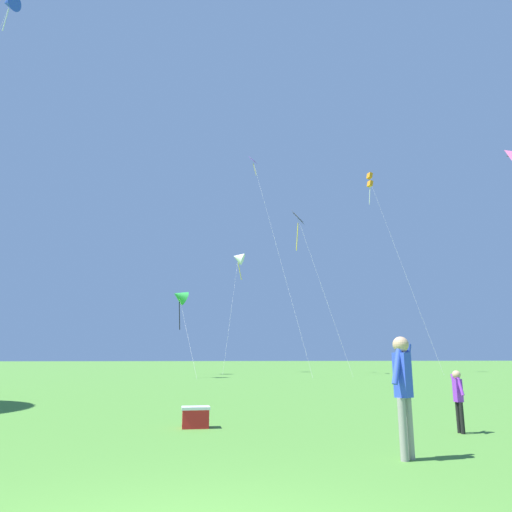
{
  "coord_description": "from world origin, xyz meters",
  "views": [
    {
      "loc": [
        -0.06,
        -3.59,
        1.47
      ],
      "look_at": [
        6.61,
        35.64,
        10.1
      ],
      "focal_mm": 32.89,
      "sensor_mm": 36.0,
      "label": 1
    }
  ],
  "objects_px": {
    "kite_purple_streamer": "(258,178)",
    "person_in_red_shirt": "(403,384)",
    "kite_orange_box": "(370,181)",
    "kite_blue_delta": "(9,3)",
    "kite_black_large": "(299,227)",
    "picnic_cooler": "(195,417)",
    "kite_green_small": "(179,296)",
    "kite_white_distant": "(238,258)",
    "person_child_small": "(458,395)"
  },
  "relations": [
    {
      "from": "kite_purple_streamer",
      "to": "kite_green_small",
      "type": "distance_m",
      "value": 14.43
    },
    {
      "from": "kite_orange_box",
      "to": "person_child_small",
      "type": "distance_m",
      "value": 43.59
    },
    {
      "from": "kite_black_large",
      "to": "kite_green_small",
      "type": "distance_m",
      "value": 12.87
    },
    {
      "from": "kite_blue_delta",
      "to": "kite_orange_box",
      "type": "bearing_deg",
      "value": 17.21
    },
    {
      "from": "kite_orange_box",
      "to": "kite_black_large",
      "type": "distance_m",
      "value": 11.83
    },
    {
      "from": "kite_purple_streamer",
      "to": "kite_orange_box",
      "type": "bearing_deg",
      "value": 5.6
    },
    {
      "from": "kite_green_small",
      "to": "picnic_cooler",
      "type": "distance_m",
      "value": 32.91
    },
    {
      "from": "kite_white_distant",
      "to": "kite_black_large",
      "type": "height_order",
      "value": "kite_black_large"
    },
    {
      "from": "picnic_cooler",
      "to": "person_child_small",
      "type": "bearing_deg",
      "value": -17.48
    },
    {
      "from": "kite_blue_delta",
      "to": "picnic_cooler",
      "type": "xyz_separation_m",
      "value": [
        14.31,
        -24.01,
        -28.5
      ]
    },
    {
      "from": "person_in_red_shirt",
      "to": "person_child_small",
      "type": "bearing_deg",
      "value": 43.6
    },
    {
      "from": "person_child_small",
      "to": "picnic_cooler",
      "type": "xyz_separation_m",
      "value": [
        -5.15,
        1.62,
        -0.5
      ]
    },
    {
      "from": "person_in_red_shirt",
      "to": "kite_purple_streamer",
      "type": "bearing_deg",
      "value": 83.49
    },
    {
      "from": "kite_blue_delta",
      "to": "kite_white_distant",
      "type": "relative_size",
      "value": 2.34
    },
    {
      "from": "kite_white_distant",
      "to": "person_child_small",
      "type": "distance_m",
      "value": 40.75
    },
    {
      "from": "kite_orange_box",
      "to": "kite_green_small",
      "type": "height_order",
      "value": "kite_orange_box"
    },
    {
      "from": "person_in_red_shirt",
      "to": "kite_black_large",
      "type": "bearing_deg",
      "value": 77.39
    },
    {
      "from": "kite_purple_streamer",
      "to": "person_child_small",
      "type": "height_order",
      "value": "kite_purple_streamer"
    },
    {
      "from": "kite_orange_box",
      "to": "kite_black_large",
      "type": "height_order",
      "value": "kite_orange_box"
    },
    {
      "from": "kite_purple_streamer",
      "to": "person_in_red_shirt",
      "type": "xyz_separation_m",
      "value": [
        -4.23,
        -37.07,
        -18.17
      ]
    },
    {
      "from": "kite_black_large",
      "to": "picnic_cooler",
      "type": "distance_m",
      "value": 35.25
    },
    {
      "from": "kite_black_large",
      "to": "kite_purple_streamer",
      "type": "xyz_separation_m",
      "value": [
        -3.5,
        2.51,
        5.66
      ]
    },
    {
      "from": "kite_orange_box",
      "to": "kite_blue_delta",
      "type": "xyz_separation_m",
      "value": [
        -34.07,
        -10.55,
        8.58
      ]
    },
    {
      "from": "kite_purple_streamer",
      "to": "kite_black_large",
      "type": "bearing_deg",
      "value": -35.58
    },
    {
      "from": "kite_black_large",
      "to": "person_child_small",
      "type": "height_order",
      "value": "kite_black_large"
    },
    {
      "from": "kite_green_small",
      "to": "kite_orange_box",
      "type": "bearing_deg",
      "value": 6.69
    },
    {
      "from": "kite_black_large",
      "to": "picnic_cooler",
      "type": "height_order",
      "value": "kite_black_large"
    },
    {
      "from": "kite_blue_delta",
      "to": "person_child_small",
      "type": "height_order",
      "value": "kite_blue_delta"
    },
    {
      "from": "kite_green_small",
      "to": "kite_blue_delta",
      "type": "bearing_deg",
      "value": -149.74
    },
    {
      "from": "kite_white_distant",
      "to": "kite_green_small",
      "type": "xyz_separation_m",
      "value": [
        -6.02,
        -5.37,
        -4.9
      ]
    },
    {
      "from": "kite_black_large",
      "to": "person_in_red_shirt",
      "type": "relative_size",
      "value": 8.54
    },
    {
      "from": "kite_white_distant",
      "to": "kite_purple_streamer",
      "type": "height_order",
      "value": "kite_purple_streamer"
    },
    {
      "from": "kite_blue_delta",
      "to": "kite_green_small",
      "type": "xyz_separation_m",
      "value": [
        14.06,
        8.21,
        -21.82
      ]
    },
    {
      "from": "kite_white_distant",
      "to": "kite_black_large",
      "type": "relative_size",
      "value": 0.83
    },
    {
      "from": "kite_white_distant",
      "to": "picnic_cooler",
      "type": "distance_m",
      "value": 39.76
    },
    {
      "from": "kite_white_distant",
      "to": "person_child_small",
      "type": "xyz_separation_m",
      "value": [
        -0.63,
        -39.21,
        -11.08
      ]
    },
    {
      "from": "kite_green_small",
      "to": "person_in_red_shirt",
      "type": "height_order",
      "value": "kite_green_small"
    },
    {
      "from": "kite_green_small",
      "to": "person_child_small",
      "type": "bearing_deg",
      "value": -80.94
    },
    {
      "from": "kite_blue_delta",
      "to": "person_child_small",
      "type": "bearing_deg",
      "value": -52.8
    },
    {
      "from": "kite_green_small",
      "to": "kite_white_distant",
      "type": "bearing_deg",
      "value": 41.7
    },
    {
      "from": "kite_purple_streamer",
      "to": "kite_green_small",
      "type": "height_order",
      "value": "kite_purple_streamer"
    },
    {
      "from": "kite_orange_box",
      "to": "kite_white_distant",
      "type": "xyz_separation_m",
      "value": [
        -13.98,
        3.02,
        -8.34
      ]
    },
    {
      "from": "person_in_red_shirt",
      "to": "picnic_cooler",
      "type": "bearing_deg",
      "value": 128.07
    },
    {
      "from": "person_child_small",
      "to": "kite_orange_box",
      "type": "bearing_deg",
      "value": 68.02
    },
    {
      "from": "kite_black_large",
      "to": "picnic_cooler",
      "type": "bearing_deg",
      "value": -109.08
    },
    {
      "from": "kite_orange_box",
      "to": "kite_black_large",
      "type": "bearing_deg",
      "value": -157.65
    },
    {
      "from": "kite_white_distant",
      "to": "picnic_cooler",
      "type": "bearing_deg",
      "value": -98.74
    },
    {
      "from": "person_child_small",
      "to": "picnic_cooler",
      "type": "height_order",
      "value": "person_child_small"
    },
    {
      "from": "kite_blue_delta",
      "to": "person_in_red_shirt",
      "type": "height_order",
      "value": "kite_blue_delta"
    },
    {
      "from": "kite_purple_streamer",
      "to": "picnic_cooler",
      "type": "xyz_separation_m",
      "value": [
        -7.16,
        -33.33,
        -19.01
      ]
    }
  ]
}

